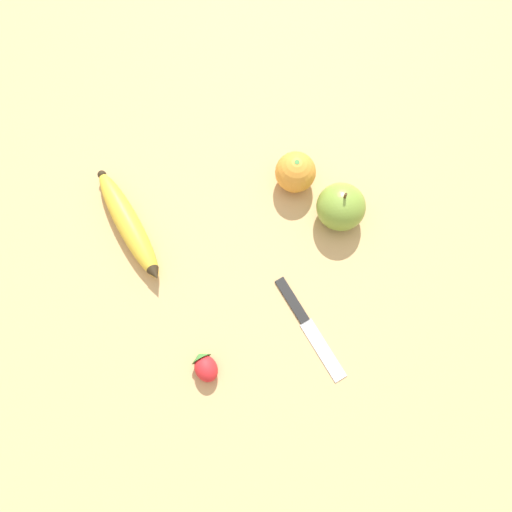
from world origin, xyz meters
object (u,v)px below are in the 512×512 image
object	(u,v)px
apple	(339,205)
orange	(295,172)
paring_knife	(307,324)
banana	(129,224)
strawberry	(205,366)

from	to	relation	value
apple	orange	bearing A→B (deg)	110.78
orange	paring_knife	bearing A→B (deg)	-115.47
banana	apple	size ratio (longest dim) A/B	2.67
orange	apple	size ratio (longest dim) A/B	0.81
strawberry	orange	bearing A→B (deg)	-52.40
paring_knife	strawberry	bearing A→B (deg)	-7.07
banana	strawberry	size ratio (longest dim) A/B	4.90
orange	paring_knife	size ratio (longest dim) A/B	0.37
strawberry	apple	size ratio (longest dim) A/B	0.55
banana	strawberry	bearing A→B (deg)	0.07
banana	paring_knife	size ratio (longest dim) A/B	1.24
banana	strawberry	distance (m)	0.27
paring_knife	orange	bearing A→B (deg)	-117.12
banana	apple	world-z (taller)	apple
strawberry	apple	bearing A→B (deg)	-67.79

